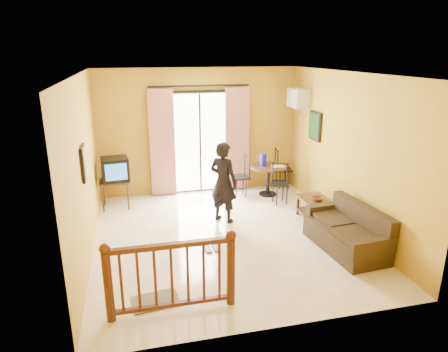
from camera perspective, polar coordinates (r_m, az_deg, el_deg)
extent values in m
plane|color=beige|center=(7.13, 0.27, -8.64)|extent=(5.00, 5.00, 0.00)
plane|color=white|center=(6.41, 0.30, 14.44)|extent=(5.00, 5.00, 0.00)
plane|color=#B78C23|center=(9.02, -3.52, 6.33)|extent=(4.50, 0.00, 4.50)
plane|color=#B78C23|center=(4.38, 8.14, -6.14)|extent=(4.50, 0.00, 4.50)
plane|color=#B78C23|center=(6.50, -19.37, 0.93)|extent=(0.00, 5.00, 5.00)
plane|color=#B78C23|center=(7.48, 17.30, 3.23)|extent=(0.00, 5.00, 5.00)
cube|color=black|center=(9.06, -3.47, 4.76)|extent=(1.34, 0.03, 2.34)
cube|color=white|center=(9.02, -3.43, 4.71)|extent=(1.20, 0.04, 2.20)
cube|color=black|center=(9.00, -3.41, 4.69)|extent=(0.04, 0.02, 2.20)
cube|color=beige|center=(8.86, -8.82, 4.63)|extent=(0.55, 0.08, 2.35)
cube|color=beige|center=(9.15, 1.88, 5.23)|extent=(0.55, 0.08, 2.35)
cylinder|color=black|center=(8.78, -3.53, 12.75)|extent=(2.20, 0.04, 0.04)
cube|color=black|center=(8.51, -15.37, -0.69)|extent=(0.60, 0.50, 0.04)
cylinder|color=black|center=(8.43, -16.93, -3.08)|extent=(0.04, 0.04, 0.58)
cylinder|color=black|center=(8.41, -13.55, -2.85)|extent=(0.04, 0.04, 0.58)
cylinder|color=black|center=(8.80, -16.80, -2.19)|extent=(0.04, 0.04, 0.58)
cylinder|color=black|center=(8.78, -13.57, -1.97)|extent=(0.04, 0.04, 0.58)
cube|color=black|center=(8.44, -15.30, 0.98)|extent=(0.58, 0.53, 0.47)
cube|color=#296CF7|center=(8.20, -15.15, 0.53)|extent=(0.42, 0.06, 0.34)
cube|color=black|center=(6.26, -19.40, 1.76)|extent=(0.04, 0.42, 0.52)
cube|color=#615A53|center=(6.26, -19.17, 1.77)|extent=(0.01, 0.34, 0.44)
cylinder|color=black|center=(8.97, 6.37, 1.30)|extent=(0.81, 0.81, 0.04)
cylinder|color=black|center=(9.07, 6.30, -0.69)|extent=(0.08, 0.08, 0.66)
cylinder|color=black|center=(9.17, 6.24, -2.55)|extent=(0.40, 0.40, 0.03)
cylinder|color=#1515CA|center=(8.95, 5.62, 2.35)|extent=(0.15, 0.15, 0.28)
cube|color=beige|center=(8.94, 7.72, 1.38)|extent=(0.29, 0.20, 0.02)
cube|color=silver|center=(8.99, 10.57, 10.88)|extent=(0.30, 0.60, 0.40)
cube|color=gray|center=(8.93, 9.68, 10.88)|extent=(0.02, 0.56, 0.36)
cube|color=black|center=(8.53, 12.89, 6.99)|extent=(0.04, 0.50, 0.60)
cube|color=black|center=(8.52, 12.73, 6.98)|extent=(0.01, 0.42, 0.52)
cube|color=black|center=(7.77, 13.27, -3.63)|extent=(0.53, 0.95, 0.04)
cube|color=black|center=(7.87, 13.13, -5.51)|extent=(0.49, 0.91, 0.03)
cube|color=black|center=(7.41, 13.13, -6.38)|extent=(0.05, 0.05, 0.40)
cube|color=black|center=(7.60, 16.02, -6.00)|extent=(0.05, 0.05, 0.40)
cube|color=black|center=(8.11, 10.50, -4.07)|extent=(0.05, 0.05, 0.40)
cube|color=black|center=(8.29, 13.19, -3.78)|extent=(0.05, 0.05, 0.40)
imported|color=#572E1E|center=(7.77, 13.24, -3.23)|extent=(0.27, 0.27, 0.06)
cube|color=#2F2112|center=(6.93, 16.94, -8.60)|extent=(0.86, 1.53, 0.37)
cube|color=#2F2112|center=(6.94, 19.16, -5.87)|extent=(0.29, 1.48, 0.51)
cube|color=#2F2112|center=(6.30, 20.37, -9.62)|extent=(0.75, 0.21, 0.28)
cube|color=#2F2112|center=(7.41, 14.33, -4.90)|extent=(0.75, 0.21, 0.28)
cube|color=#2F2112|center=(6.57, 18.15, -8.15)|extent=(0.56, 0.64, 0.09)
cube|color=#2F2112|center=(7.07, 15.47, -6.04)|extent=(0.56, 0.64, 0.09)
imported|color=black|center=(7.49, -0.10, -0.90)|extent=(0.66, 0.67, 1.56)
cylinder|color=#471E0F|center=(5.10, -16.18, -15.04)|extent=(0.11, 0.11, 0.92)
cylinder|color=#471E0F|center=(5.21, 0.99, -13.52)|extent=(0.11, 0.11, 0.92)
sphere|color=#471E0F|center=(4.85, -16.69, -9.93)|extent=(0.13, 0.13, 0.13)
sphere|color=#471E0F|center=(4.96, 1.02, -8.47)|extent=(0.13, 0.13, 0.13)
cube|color=#471E0F|center=(4.87, -7.69, -9.83)|extent=(1.55, 0.08, 0.06)
cube|color=#471E0F|center=(5.30, -7.31, -17.74)|extent=(1.55, 0.06, 0.05)
cube|color=#5A5648|center=(5.55, -9.72, -17.15)|extent=(0.65, 0.48, 0.02)
cube|color=#572E1E|center=(6.69, -2.31, -10.41)|extent=(0.11, 0.25, 0.03)
cube|color=#572E1E|center=(6.71, -1.12, -10.29)|extent=(0.11, 0.25, 0.03)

